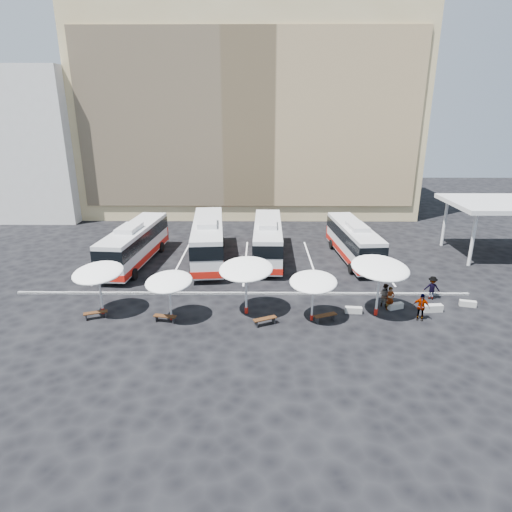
{
  "coord_description": "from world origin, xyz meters",
  "views": [
    {
      "loc": [
        1.24,
        -29.06,
        13.13
      ],
      "look_at": [
        1.0,
        3.0,
        2.2
      ],
      "focal_mm": 30.0,
      "sensor_mm": 36.0,
      "label": 1
    }
  ],
  "objects_px": {
    "bus_3": "(353,240)",
    "passenger_1": "(385,295)",
    "sunshade_1": "(169,282)",
    "wood_bench_1": "(165,317)",
    "wood_bench_3": "(325,316)",
    "conc_bench_2": "(433,308)",
    "bus_2": "(268,239)",
    "passenger_0": "(390,298)",
    "sunshade_4": "(380,268)",
    "passenger_2": "(421,307)",
    "sunshade_2": "(246,269)",
    "conc_bench_0": "(353,310)",
    "bus_0": "(135,243)",
    "conc_bench_3": "(468,304)",
    "wood_bench_2": "(265,320)",
    "sunshade_0": "(98,273)",
    "sunshade_3": "(313,282)",
    "passenger_3": "(432,288)",
    "bus_1": "(208,238)",
    "conc_bench_1": "(396,306)",
    "wood_bench_0": "(96,314)"
  },
  "relations": [
    {
      "from": "bus_2",
      "to": "bus_0",
      "type": "bearing_deg",
      "value": -171.69
    },
    {
      "from": "passenger_3",
      "to": "sunshade_0",
      "type": "bearing_deg",
      "value": 19.18
    },
    {
      "from": "sunshade_4",
      "to": "passenger_2",
      "type": "relative_size",
      "value": 2.68
    },
    {
      "from": "wood_bench_1",
      "to": "sunshade_2",
      "type": "bearing_deg",
      "value": 14.43
    },
    {
      "from": "sunshade_0",
      "to": "bus_0",
      "type": "bearing_deg",
      "value": 92.5
    },
    {
      "from": "sunshade_2",
      "to": "conc_bench_3",
      "type": "height_order",
      "value": "sunshade_2"
    },
    {
      "from": "wood_bench_3",
      "to": "conc_bench_2",
      "type": "distance_m",
      "value": 7.77
    },
    {
      "from": "sunshade_2",
      "to": "conc_bench_0",
      "type": "relative_size",
      "value": 3.96
    },
    {
      "from": "passenger_2",
      "to": "bus_3",
      "type": "bearing_deg",
      "value": 122.82
    },
    {
      "from": "sunshade_0",
      "to": "conc_bench_1",
      "type": "bearing_deg",
      "value": 2.45
    },
    {
      "from": "bus_2",
      "to": "sunshade_0",
      "type": "xyz_separation_m",
      "value": [
        -11.45,
        -11.67,
        1.06
      ]
    },
    {
      "from": "sunshade_2",
      "to": "conc_bench_0",
      "type": "distance_m",
      "value": 7.92
    },
    {
      "from": "sunshade_4",
      "to": "wood_bench_3",
      "type": "relative_size",
      "value": 3.09
    },
    {
      "from": "bus_0",
      "to": "conc_bench_3",
      "type": "bearing_deg",
      "value": -13.86
    },
    {
      "from": "sunshade_1",
      "to": "wood_bench_1",
      "type": "distance_m",
      "value": 2.4
    },
    {
      "from": "wood_bench_3",
      "to": "conc_bench_0",
      "type": "xyz_separation_m",
      "value": [
        2.12,
        1.25,
        -0.16
      ]
    },
    {
      "from": "bus_1",
      "to": "conc_bench_2",
      "type": "distance_m",
      "value": 19.85
    },
    {
      "from": "bus_0",
      "to": "wood_bench_2",
      "type": "relative_size",
      "value": 7.51
    },
    {
      "from": "sunshade_0",
      "to": "sunshade_4",
      "type": "bearing_deg",
      "value": -0.19
    },
    {
      "from": "wood_bench_0",
      "to": "wood_bench_3",
      "type": "xyz_separation_m",
      "value": [
        15.2,
        -0.29,
        0.01
      ]
    },
    {
      "from": "sunshade_0",
      "to": "sunshade_3",
      "type": "height_order",
      "value": "sunshade_0"
    },
    {
      "from": "wood_bench_0",
      "to": "wood_bench_3",
      "type": "bearing_deg",
      "value": -1.07
    },
    {
      "from": "bus_0",
      "to": "conc_bench_1",
      "type": "relative_size",
      "value": 10.91
    },
    {
      "from": "bus_2",
      "to": "passenger_0",
      "type": "height_order",
      "value": "bus_2"
    },
    {
      "from": "conc_bench_1",
      "to": "conc_bench_3",
      "type": "height_order",
      "value": "same"
    },
    {
      "from": "sunshade_1",
      "to": "passenger_1",
      "type": "bearing_deg",
      "value": 8.42
    },
    {
      "from": "bus_2",
      "to": "sunshade_0",
      "type": "height_order",
      "value": "bus_2"
    },
    {
      "from": "wood_bench_3",
      "to": "conc_bench_3",
      "type": "distance_m",
      "value": 10.69
    },
    {
      "from": "bus_2",
      "to": "conc_bench_2",
      "type": "relative_size",
      "value": 8.91
    },
    {
      "from": "bus_2",
      "to": "sunshade_3",
      "type": "height_order",
      "value": "bus_2"
    },
    {
      "from": "bus_0",
      "to": "passenger_3",
      "type": "relative_size",
      "value": 6.84
    },
    {
      "from": "bus_3",
      "to": "conc_bench_2",
      "type": "xyz_separation_m",
      "value": [
        3.3,
        -10.96,
        -1.57
      ]
    },
    {
      "from": "wood_bench_2",
      "to": "passenger_1",
      "type": "bearing_deg",
      "value": 18.77
    },
    {
      "from": "bus_3",
      "to": "sunshade_4",
      "type": "relative_size",
      "value": 2.29
    },
    {
      "from": "conc_bench_0",
      "to": "passenger_3",
      "type": "xyz_separation_m",
      "value": [
        6.18,
        2.37,
        0.66
      ]
    },
    {
      "from": "sunshade_0",
      "to": "sunshade_4",
      "type": "relative_size",
      "value": 0.84
    },
    {
      "from": "bus_3",
      "to": "sunshade_3",
      "type": "height_order",
      "value": "bus_3"
    },
    {
      "from": "wood_bench_2",
      "to": "sunshade_1",
      "type": "bearing_deg",
      "value": 173.49
    },
    {
      "from": "bus_1",
      "to": "bus_3",
      "type": "bearing_deg",
      "value": -4.19
    },
    {
      "from": "sunshade_4",
      "to": "conc_bench_2",
      "type": "height_order",
      "value": "sunshade_4"
    },
    {
      "from": "conc_bench_2",
      "to": "sunshade_4",
      "type": "bearing_deg",
      "value": -172.37
    },
    {
      "from": "wood_bench_2",
      "to": "bus_0",
      "type": "bearing_deg",
      "value": 134.37
    },
    {
      "from": "passenger_0",
      "to": "passenger_2",
      "type": "height_order",
      "value": "passenger_2"
    },
    {
      "from": "sunshade_1",
      "to": "conc_bench_0",
      "type": "height_order",
      "value": "sunshade_1"
    },
    {
      "from": "bus_3",
      "to": "passenger_1",
      "type": "relative_size",
      "value": 6.66
    },
    {
      "from": "bus_1",
      "to": "bus_0",
      "type": "bearing_deg",
      "value": -176.45
    },
    {
      "from": "sunshade_1",
      "to": "sunshade_3",
      "type": "xyz_separation_m",
      "value": [
        9.28,
        0.0,
        0.02
      ]
    },
    {
      "from": "wood_bench_0",
      "to": "sunshade_0",
      "type": "bearing_deg",
      "value": 74.76
    },
    {
      "from": "sunshade_3",
      "to": "conc_bench_3",
      "type": "height_order",
      "value": "sunshade_3"
    },
    {
      "from": "bus_3",
      "to": "conc_bench_0",
      "type": "bearing_deg",
      "value": -105.6
    }
  ]
}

